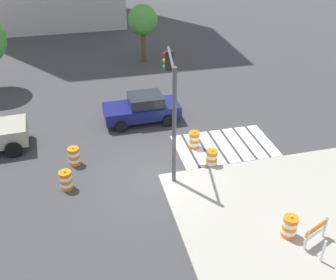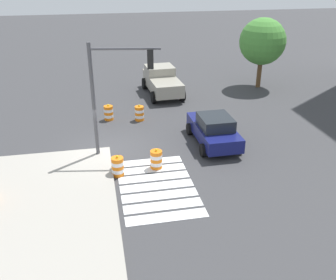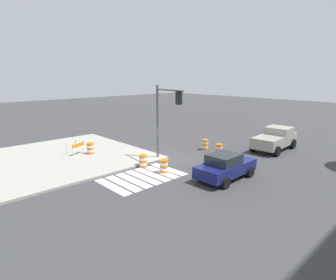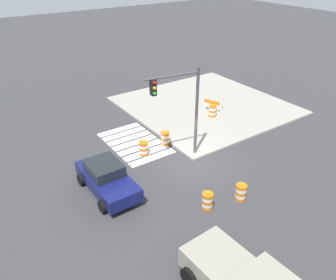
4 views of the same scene
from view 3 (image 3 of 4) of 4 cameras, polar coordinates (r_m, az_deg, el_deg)
ground_plane at (r=21.62m, az=0.14°, el=-3.87°), size 120.00×120.00×0.00m
sidewalk_corner at (r=23.40m, az=-21.15°, el=-3.26°), size 12.00×12.00×0.15m
crosswalk_stripes at (r=17.85m, az=-5.24°, el=-7.65°), size 5.10×3.20×0.02m
sports_car at (r=17.69m, az=11.73°, el=-5.31°), size 4.31×2.16×1.63m
pickup_truck at (r=25.86m, az=21.32°, el=0.28°), size 5.24×2.54×1.92m
traffic_barrel_near_corner at (r=22.90m, az=10.52°, el=-1.94°), size 0.56×0.56×1.02m
traffic_barrel_crosswalk_end at (r=19.63m, az=-5.16°, el=-4.33°), size 0.56×0.56×1.02m
traffic_barrel_median_near at (r=18.49m, az=-0.85°, el=-5.39°), size 0.56×0.56×1.02m
traffic_barrel_median_far at (r=24.33m, az=7.64°, el=-0.94°), size 0.56×0.56×1.02m
traffic_barrel_on_sidewalk at (r=23.18m, az=-15.71°, el=-1.66°), size 0.56×0.56×1.02m
construction_barricade at (r=23.44m, az=-18.30°, el=-1.38°), size 1.44×1.18×1.00m
traffic_light_pole at (r=19.90m, az=-0.43°, el=6.17°), size 0.74×3.26×5.50m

